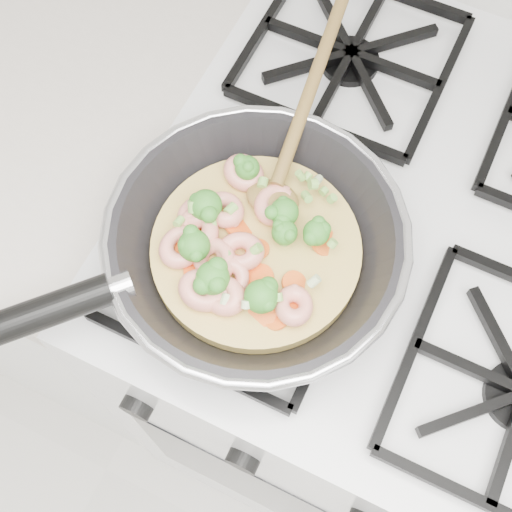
% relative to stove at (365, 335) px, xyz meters
% --- Properties ---
extents(stove, '(0.60, 0.60, 0.92)m').
position_rel_stove_xyz_m(stove, '(0.00, 0.00, 0.00)').
color(stove, silver).
rests_on(stove, ground).
extents(skillet, '(0.39, 0.56, 0.09)m').
position_rel_stove_xyz_m(skillet, '(-0.14, -0.14, 0.50)').
color(skillet, black).
rests_on(skillet, stove).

